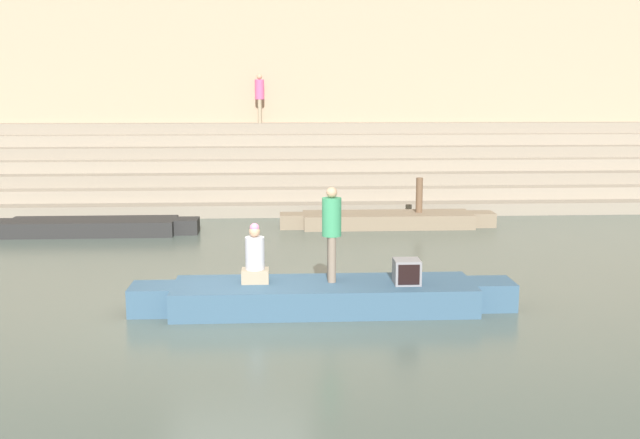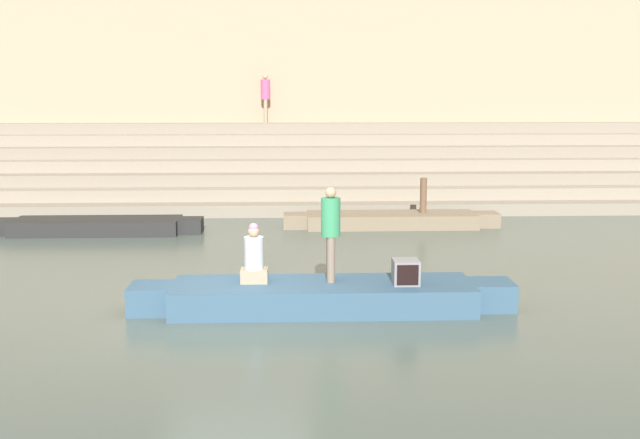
{
  "view_description": "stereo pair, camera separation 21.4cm",
  "coord_description": "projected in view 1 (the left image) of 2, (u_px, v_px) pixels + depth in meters",
  "views": [
    {
      "loc": [
        0.74,
        -12.33,
        3.74
      ],
      "look_at": [
        1.49,
        1.31,
        1.38
      ],
      "focal_mm": 42.0,
      "sensor_mm": 36.0,
      "label": 1
    },
    {
      "loc": [
        0.95,
        -12.34,
        3.74
      ],
      "look_at": [
        1.49,
        1.31,
        1.38
      ],
      "focal_mm": 42.0,
      "sensor_mm": 36.0,
      "label": 2
    }
  ],
  "objects": [
    {
      "name": "mooring_post",
      "position": [
        419.0,
        202.0,
        20.77
      ],
      "size": [
        0.19,
        0.19,
        1.36
      ],
      "primitive_type": "cylinder",
      "color": "brown",
      "rests_on": "ground"
    },
    {
      "name": "person_standing",
      "position": [
        332.0,
        227.0,
        12.82
      ],
      "size": [
        0.33,
        0.33,
        1.65
      ],
      "rotation": [
        0.0,
        0.0,
        0.06
      ],
      "color": "#756656",
      "rests_on": "rowboat_main"
    },
    {
      "name": "tv_set",
      "position": [
        407.0,
        272.0,
        12.75
      ],
      "size": [
        0.44,
        0.44,
        0.42
      ],
      "rotation": [
        0.0,
        0.0,
        0.1
      ],
      "color": "slate",
      "rests_on": "rowboat_main"
    },
    {
      "name": "moored_boat_shore",
      "position": [
        92.0,
        226.0,
        19.7
      ],
      "size": [
        5.57,
        1.26,
        0.39
      ],
      "rotation": [
        0.0,
        0.0,
        -0.07
      ],
      "color": "black",
      "rests_on": "ground"
    },
    {
      "name": "moored_boat_distant",
      "position": [
        387.0,
        219.0,
        20.75
      ],
      "size": [
        5.96,
        1.26,
        0.39
      ],
      "rotation": [
        0.0,
        0.0,
        0.09
      ],
      "color": "#756651",
      "rests_on": "ground"
    },
    {
      "name": "back_wall",
      "position": [
        258.0,
        77.0,
        27.35
      ],
      "size": [
        34.2,
        1.28,
        8.48
      ],
      "color": "tan",
      "rests_on": "ground"
    },
    {
      "name": "ghat_steps",
      "position": [
        257.0,
        174.0,
        25.44
      ],
      "size": [
        36.0,
        5.35,
        2.6
      ],
      "color": "gray",
      "rests_on": "ground"
    },
    {
      "name": "ground_plane",
      "position": [
        237.0,
        313.0,
        12.73
      ],
      "size": [
        120.0,
        120.0,
        0.0
      ],
      "primitive_type": "plane",
      "color": "#47544C"
    },
    {
      "name": "rowboat_main",
      "position": [
        324.0,
        296.0,
        12.88
      ],
      "size": [
        6.6,
        1.5,
        0.48
      ],
      "rotation": [
        0.0,
        0.0,
        0.05
      ],
      "color": "#33516B",
      "rests_on": "ground"
    },
    {
      "name": "person_on_steps",
      "position": [
        260.0,
        95.0,
        26.49
      ],
      "size": [
        0.33,
        0.33,
        1.72
      ],
      "rotation": [
        0.0,
        0.0,
        3.39
      ],
      "color": "gray",
      "rests_on": "ghat_steps"
    },
    {
      "name": "person_rowing",
      "position": [
        255.0,
        259.0,
        12.82
      ],
      "size": [
        0.46,
        0.36,
        1.03
      ],
      "rotation": [
        0.0,
        0.0,
        0.12
      ],
      "color": "gray",
      "rests_on": "rowboat_main"
    }
  ]
}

